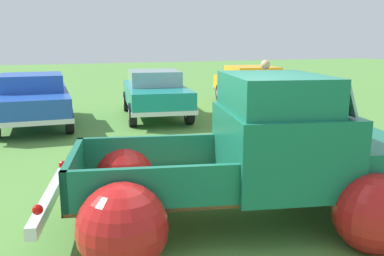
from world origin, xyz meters
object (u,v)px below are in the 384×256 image
vintage_pickup_truck (260,165)px  show_car_1 (33,98)px  show_car_3 (253,85)px  lane_cone_0 (134,152)px  show_car_2 (155,92)px  spectator_0 (265,90)px

vintage_pickup_truck → show_car_1: bearing=122.1°
show_car_3 → lane_cone_0: 8.17m
show_car_2 → show_car_3: same height
vintage_pickup_truck → spectator_0: bearing=71.5°
vintage_pickup_truck → show_car_2: vintage_pickup_truck is taller
show_car_2 → spectator_0: spectator_0 is taller
show_car_1 → lane_cone_0: 5.18m
show_car_1 → spectator_0: size_ratio=2.27×
show_car_2 → spectator_0: (2.10, -2.96, 0.29)m
show_car_2 → vintage_pickup_truck: bearing=2.7°
show_car_1 → show_car_2: bearing=93.6°
show_car_3 → spectator_0: size_ratio=2.62×
show_car_3 → spectator_0: bearing=-15.5°
vintage_pickup_truck → show_car_3: vintage_pickup_truck is taller
show_car_1 → spectator_0: 6.33m
show_car_1 → lane_cone_0: bearing=20.7°
show_car_1 → show_car_3: size_ratio=0.87×
spectator_0 → lane_cone_0: 4.54m
vintage_pickup_truck → show_car_2: 7.87m
vintage_pickup_truck → lane_cone_0: size_ratio=7.83×
vintage_pickup_truck → lane_cone_0: vintage_pickup_truck is taller
lane_cone_0 → show_car_2: bearing=69.2°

